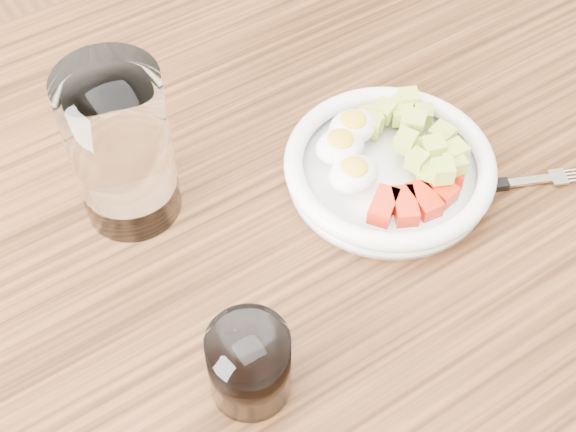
% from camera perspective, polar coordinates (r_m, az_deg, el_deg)
% --- Properties ---
extents(dining_table, '(1.50, 0.90, 0.77)m').
position_cam_1_polar(dining_table, '(0.84, 0.95, -5.59)').
color(dining_table, brown).
rests_on(dining_table, ground).
extents(bowl, '(0.21, 0.21, 0.05)m').
position_cam_1_polar(bowl, '(0.79, 7.15, 3.72)').
color(bowl, white).
rests_on(bowl, dining_table).
extents(fork, '(0.16, 0.08, 0.01)m').
position_cam_1_polar(fork, '(0.81, 14.18, 2.09)').
color(fork, black).
rests_on(fork, dining_table).
extents(water_glass, '(0.09, 0.09, 0.16)m').
position_cam_1_polar(water_glass, '(0.73, -11.81, 4.78)').
color(water_glass, white).
rests_on(water_glass, dining_table).
extents(coffee_glass, '(0.07, 0.07, 0.08)m').
position_cam_1_polar(coffee_glass, '(0.64, -2.77, -10.52)').
color(coffee_glass, white).
rests_on(coffee_glass, dining_table).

